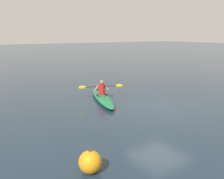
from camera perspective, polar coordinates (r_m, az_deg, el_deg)
ground_plane at (r=12.41m, az=10.42°, el=-4.01°), size 160.00×160.00×0.00m
kayak at (r=13.58m, az=-2.13°, el=-1.77°), size 2.18×4.43×0.29m
kayaker at (r=13.61m, az=-2.26°, el=0.30°), size 2.25×0.86×0.75m
mooring_buoy_white_far at (r=6.72m, az=-4.81°, el=-15.54°), size 0.59×0.59×0.63m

